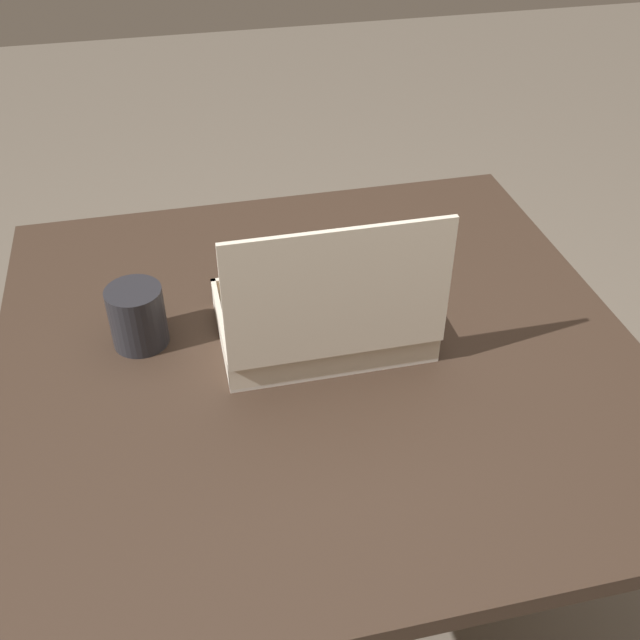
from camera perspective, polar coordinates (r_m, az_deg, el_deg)
name	(u,v)px	position (r m, az deg, el deg)	size (l,w,h in m)	color
ground_plane	(318,603)	(1.74, -0.13, -20.74)	(8.00, 8.00, 0.00)	#6B6054
dining_table	(318,392)	(1.24, -0.17, -5.49)	(0.99, 0.96, 0.73)	#38281E
donut_box	(319,318)	(1.15, -0.10, 0.18)	(0.32, 0.23, 0.26)	silver
coffee_mug	(137,316)	(1.18, -13.76, 0.33)	(0.09, 0.09, 0.10)	#232328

